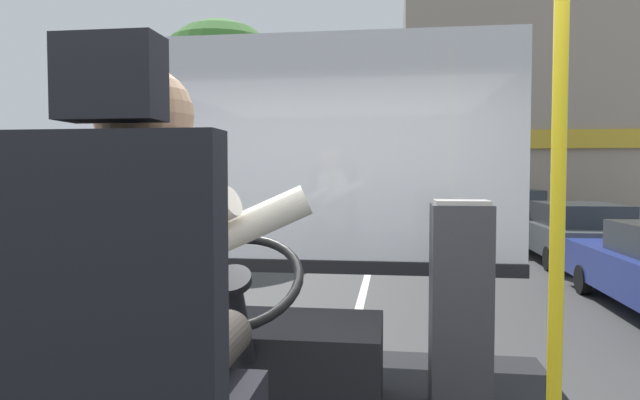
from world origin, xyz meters
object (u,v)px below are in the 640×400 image
at_px(steering_console, 262,360).
at_px(handrail_pole, 559,171).
at_px(parked_car_silver, 510,211).
at_px(bus_driver, 156,272).
at_px(parked_car_charcoal, 575,232).
at_px(driver_seat, 138,377).
at_px(fare_box, 460,307).

bearing_deg(steering_console, handrail_pole, -33.28).
bearing_deg(parked_car_silver, bus_driver, -104.39).
xyz_separation_m(bus_driver, parked_car_charcoal, (4.41, 10.85, -0.95)).
xyz_separation_m(driver_seat, handrail_pole, (1.09, 0.52, 0.49)).
bearing_deg(parked_car_charcoal, fare_box, -110.00).
height_order(steering_console, handrail_pole, handrail_pole).
distance_m(handrail_pole, parked_car_charcoal, 11.02).
height_order(driver_seat, parked_car_charcoal, driver_seat).
distance_m(handrail_pole, fare_box, 1.03).
bearing_deg(steering_console, bus_driver, -90.00).
relative_size(fare_box, parked_car_charcoal, 0.24).
bearing_deg(bus_driver, steering_console, 90.00).
distance_m(handrail_pole, parked_car_silver, 16.18).
relative_size(steering_console, parked_car_silver, 0.28).
bearing_deg(parked_car_silver, handrail_pole, -101.01).
height_order(driver_seat, bus_driver, driver_seat).
bearing_deg(driver_seat, steering_console, 90.00).
height_order(bus_driver, fare_box, bus_driver).
distance_m(fare_box, parked_car_silver, 15.39).
distance_m(bus_driver, handrail_pole, 1.19).
xyz_separation_m(parked_car_charcoal, parked_car_silver, (-0.24, 5.40, 0.07)).
bearing_deg(fare_box, bus_driver, -126.57).
relative_size(driver_seat, fare_box, 1.42).
bearing_deg(parked_car_charcoal, bus_driver, -112.10).
bearing_deg(steering_console, parked_car_charcoal, 65.63).
xyz_separation_m(steering_console, parked_car_silver, (4.17, 15.13, -0.27)).
bearing_deg(driver_seat, bus_driver, 90.00).
bearing_deg(bus_driver, driver_seat, -90.00).
height_order(driver_seat, handrail_pole, handrail_pole).
bearing_deg(driver_seat, parked_car_silver, 75.71).
height_order(driver_seat, parked_car_silver, driver_seat).
distance_m(bus_driver, fare_box, 1.55).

